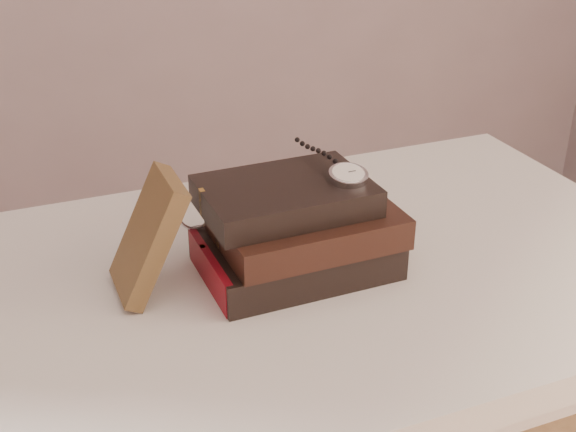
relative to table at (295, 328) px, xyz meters
name	(u,v)px	position (x,y,z in m)	size (l,w,h in m)	color
table	(295,328)	(0.00, 0.00, 0.00)	(1.00, 0.60, 0.75)	silver
book_stack	(297,230)	(0.00, 0.00, 0.15)	(0.24, 0.16, 0.12)	black
journal	(148,236)	(-0.18, 0.02, 0.16)	(0.02, 0.09, 0.15)	#432F19
pocket_watch	(345,173)	(0.06, -0.01, 0.21)	(0.05, 0.15, 0.02)	silver
eyeglasses	(212,207)	(-0.08, 0.08, 0.16)	(0.10, 0.11, 0.05)	silver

